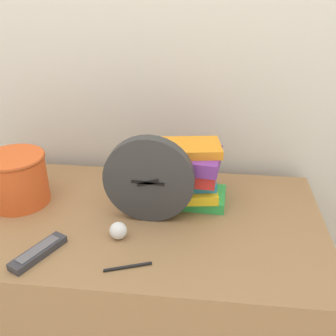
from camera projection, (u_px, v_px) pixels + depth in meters
The scene contains 8 objects.
wall_back at pixel (144, 51), 1.36m from camera, with size 6.00×0.04×2.40m.
desk at pixel (132, 307), 1.38m from camera, with size 1.19×0.63×0.78m.
desk_clock at pixel (149, 180), 1.14m from camera, with size 0.27×0.04×0.27m.
book_stack at pixel (187, 173), 1.24m from camera, with size 0.25×0.20×0.20m.
basket at pixel (16, 178), 1.24m from camera, with size 0.20×0.20×0.16m.
tv_remote at pixel (38, 252), 1.04m from camera, with size 0.11×0.17×0.02m.
crumpled_paper_ball at pixel (120, 231), 1.10m from camera, with size 0.05×0.05×0.05m.
pen at pixel (128, 267), 1.00m from camera, with size 0.12×0.05×0.01m.
Camera 1 is at (0.24, -0.67, 1.46)m, focal length 42.00 mm.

